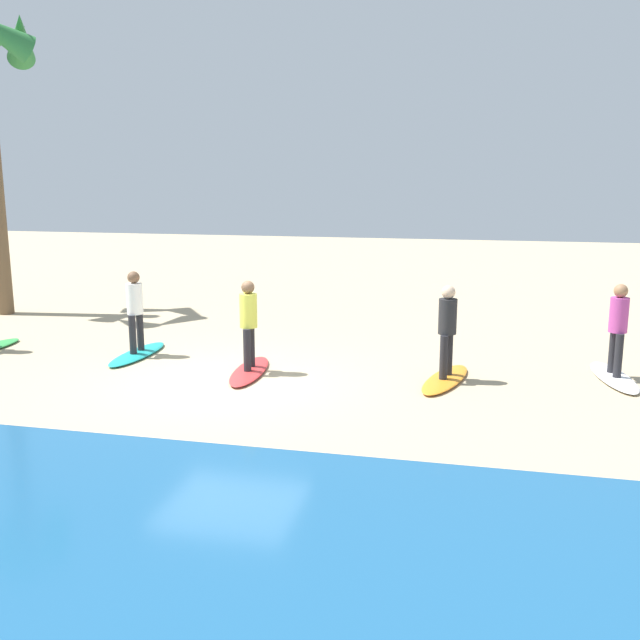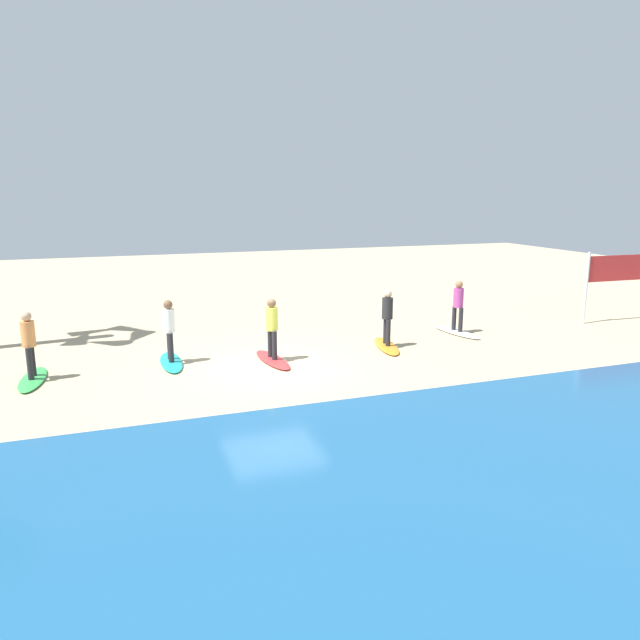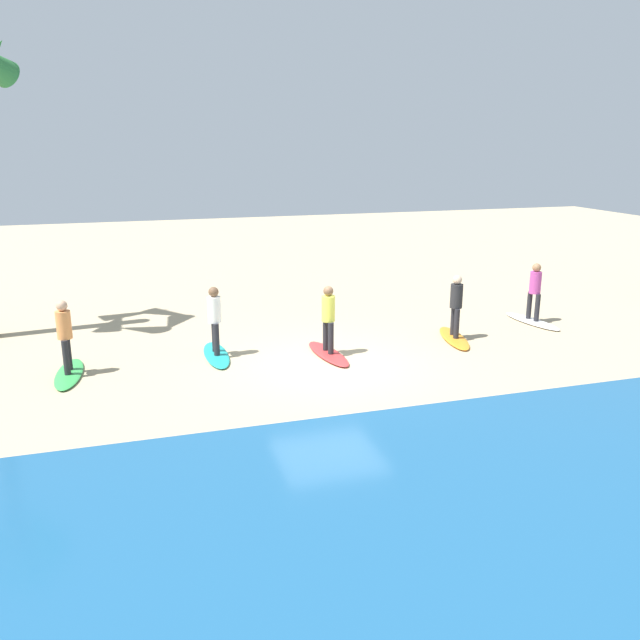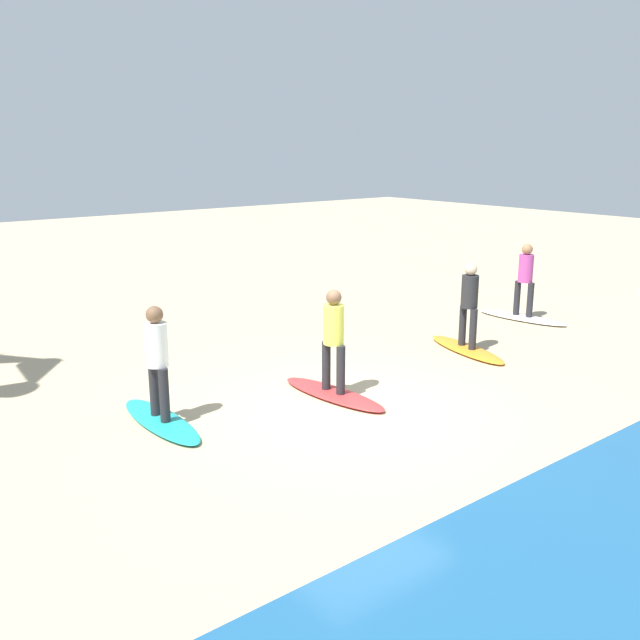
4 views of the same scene
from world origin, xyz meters
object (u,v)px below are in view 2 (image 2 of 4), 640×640
Objects in this scene: surfer_orange at (387,313)px; surfboard_red at (273,360)px; surfboard_white at (457,332)px; surfer_red at (272,324)px; surfboard_teal at (171,362)px; surfboard_green at (33,379)px; surfer_white at (458,302)px; surfer_green at (29,340)px; surfboard_orange at (386,346)px; surfer_teal at (169,326)px.

surfer_orange reaches higher than surfboard_red.
surfboard_white is 6.66m from surfer_red.
surfboard_red is (6.49, 1.08, 0.00)m from surfboard_white.
surfboard_teal is 3.35m from surfboard_green.
surfer_orange is 9.56m from surfboard_green.
surfer_orange reaches higher than surfboard_green.
surfer_green is (12.44, 0.75, 0.00)m from surfer_white.
surfboard_red is 1.00× the size of surfboard_green.
surfer_white is at bearing -176.56° from surfer_green.
surfboard_white is at bearing 92.87° from surfboard_teal.
surfboard_teal is at bearing -173.69° from surfer_green.
surfboard_white is 0.99m from surfer_white.
surfboard_orange and surfboard_green have the same top height.
surfboard_white is 1.28× the size of surfer_white.
surfboard_white is at bearing -177.62° from surfer_teal.
surfer_white is 0.78× the size of surfboard_teal.
surfboard_red is at bearing 4.22° from surfer_orange.
surfer_white is at bearing -0.00° from surfboard_white.
surfer_white is 12.46m from surfer_green.
surfboard_teal is 0.99m from surfer_teal.
surfer_orange is at bearing 88.62° from surfboard_red.
surfboard_orange is 9.56m from surfer_green.
surfboard_teal is 1.28× the size of surfer_green.
surfboard_teal is at bearing -15.01° from surfer_red.
surfboard_green is (9.51, -0.07, 0.00)m from surfboard_orange.
surfboard_orange is 6.28m from surfer_teal.
surfer_green is at bearing 3.44° from surfer_white.
surfer_orange is (2.93, 0.82, 0.99)m from surfboard_white.
surfer_teal is (6.18, -0.44, 0.99)m from surfboard_orange.
surfer_green is (9.51, -0.07, 0.99)m from surfboard_orange.
surfboard_teal is (9.11, 0.38, 0.00)m from surfboard_white.
surfer_green reaches higher than surfboard_white.
surfboard_orange is at bearing -175.78° from surfer_red.
surfer_orange is 1.00× the size of surfer_red.
surfboard_white is 9.17m from surfer_teal.
surfboard_red is (3.56, 0.26, 0.00)m from surfboard_orange.
surfboard_red is 1.00× the size of surfboard_teal.
surfer_red is (6.49, 1.08, 0.00)m from surfer_white.
surfboard_white is at bearing 93.86° from surfboard_red.
surfboard_orange is at bearing 88.62° from surfboard_red.
surfboard_teal is 1.28× the size of surfer_teal.
surfboard_teal is at bearing -95.71° from surfboard_white.
surfboard_white is 6.58m from surfboard_red.
surfer_white is 9.12m from surfer_teal.
surfboard_green is (5.95, -0.33, 0.00)m from surfboard_red.
surfer_orange is 6.20m from surfer_teal.
surfer_white is 6.66m from surfboard_red.
surfer_orange is 0.78× the size of surfboard_red.
surfer_teal is at bearing -95.71° from surfboard_white.
surfboard_white is at bearing -170.54° from surfer_red.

